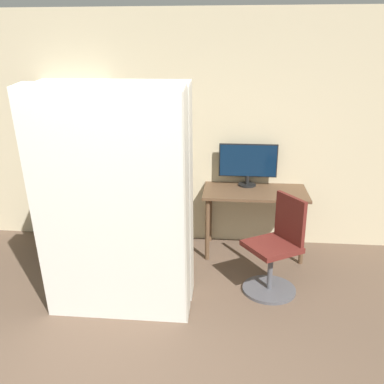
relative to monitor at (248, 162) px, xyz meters
The scene contains 7 objects.
wall_back 0.96m from the monitor, behind, with size 8.00×0.06×2.70m.
desk 0.44m from the monitor, 65.38° to the right, with size 1.16×0.62×0.75m.
monitor is the anchor object (origin of this frame).
office_chair 1.23m from the monitor, 75.59° to the right, with size 0.61×0.61×0.95m.
bookshelf 2.11m from the monitor, behind, with size 0.86×0.34×1.90m.
mattress_near 2.00m from the monitor, 124.81° to the right, with size 1.25×0.44×2.03m.
mattress_far 1.72m from the monitor, 131.61° to the right, with size 1.25×0.42×2.03m.
Camera 1 is at (0.70, -1.98, 2.25)m, focal length 40.00 mm.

